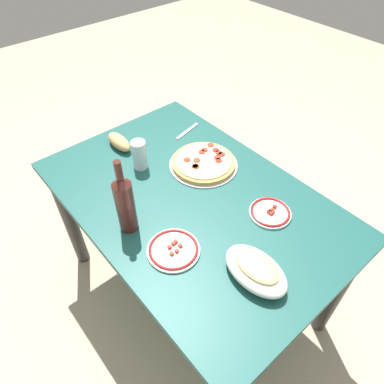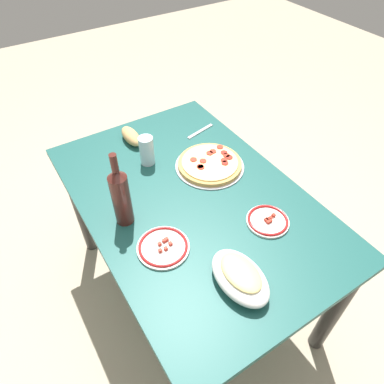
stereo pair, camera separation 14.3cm
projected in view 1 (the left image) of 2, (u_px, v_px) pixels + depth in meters
ground_plane at (192, 288)px, 1.97m from camera, size 8.00×8.00×0.00m
dining_table at (192, 217)px, 1.54m from camera, size 1.28×0.85×0.74m
pepperoni_pizza at (204, 163)px, 1.59m from camera, size 0.31×0.31×0.03m
baked_pasta_dish at (256, 269)px, 1.16m from camera, size 0.24×0.15×0.08m
wine_bottle at (125, 203)px, 1.25m from camera, size 0.07×0.07×0.32m
water_glass at (139, 155)px, 1.54m from camera, size 0.07×0.07×0.14m
side_plate_near at (270, 212)px, 1.38m from camera, size 0.17×0.17×0.02m
side_plate_far at (173, 250)px, 1.25m from camera, size 0.19×0.19×0.02m
bread_loaf at (119, 142)px, 1.67m from camera, size 0.16×0.07×0.06m
fork_right at (187, 131)px, 1.78m from camera, size 0.05×0.17×0.00m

